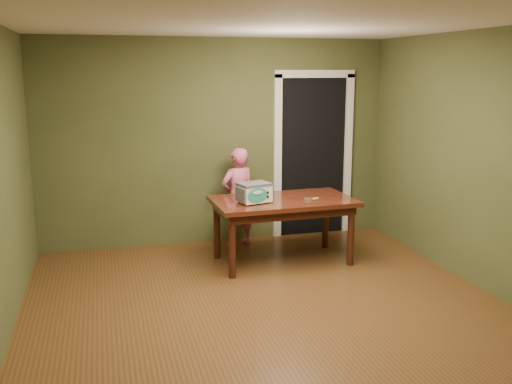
% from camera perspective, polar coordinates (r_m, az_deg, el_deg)
% --- Properties ---
extents(floor, '(5.00, 5.00, 0.00)m').
position_cam_1_polar(floor, '(5.31, 1.77, -12.37)').
color(floor, brown).
rests_on(floor, ground).
extents(room_shell, '(4.52, 5.02, 2.61)m').
position_cam_1_polar(room_shell, '(4.86, 1.90, 6.29)').
color(room_shell, '#4D522C').
rests_on(room_shell, ground).
extents(doorway, '(1.10, 0.66, 2.25)m').
position_cam_1_polar(doorway, '(7.97, 4.93, 3.81)').
color(doorway, black).
rests_on(doorway, ground).
extents(dining_table, '(1.63, 0.96, 0.75)m').
position_cam_1_polar(dining_table, '(6.57, 2.70, -1.55)').
color(dining_table, '#35160C').
rests_on(dining_table, floor).
extents(toy_oven, '(0.41, 0.33, 0.23)m').
position_cam_1_polar(toy_oven, '(6.32, -0.18, 0.00)').
color(toy_oven, '#4C4F54').
rests_on(toy_oven, dining_table).
extents(baking_pan, '(0.10, 0.10, 0.02)m').
position_cam_1_polar(baking_pan, '(6.51, 5.23, -0.70)').
color(baking_pan, silver).
rests_on(baking_pan, dining_table).
extents(spatula, '(0.18, 0.09, 0.01)m').
position_cam_1_polar(spatula, '(6.56, 5.62, -0.69)').
color(spatula, '#F4C26A').
rests_on(spatula, dining_table).
extents(child, '(0.53, 0.42, 1.26)m').
position_cam_1_polar(child, '(7.18, -1.83, -0.53)').
color(child, '#D4577F').
rests_on(child, floor).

